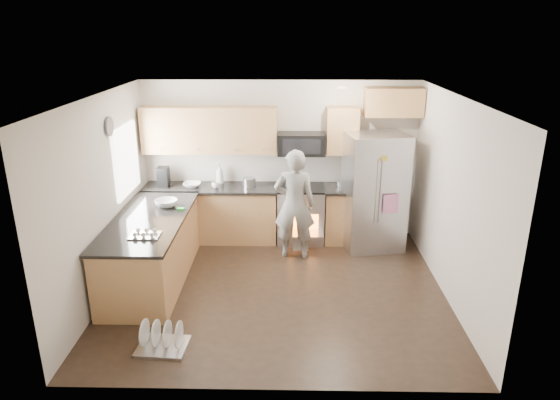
{
  "coord_description": "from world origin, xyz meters",
  "views": [
    {
      "loc": [
        0.17,
        -6.03,
        3.4
      ],
      "look_at": [
        0.04,
        0.5,
        1.12
      ],
      "focal_mm": 32.0,
      "sensor_mm": 36.0,
      "label": 1
    }
  ],
  "objects_px": {
    "refrigerator": "(374,192)",
    "person": "(294,204)",
    "dish_rack": "(162,341)",
    "stove_range": "(301,202)"
  },
  "relations": [
    {
      "from": "stove_range",
      "to": "person",
      "type": "height_order",
      "value": "stove_range"
    },
    {
      "from": "person",
      "to": "dish_rack",
      "type": "height_order",
      "value": "person"
    },
    {
      "from": "refrigerator",
      "to": "dish_rack",
      "type": "relative_size",
      "value": 3.24
    },
    {
      "from": "person",
      "to": "dish_rack",
      "type": "relative_size",
      "value": 2.98
    },
    {
      "from": "person",
      "to": "dish_rack",
      "type": "bearing_deg",
      "value": 59.59
    },
    {
      "from": "refrigerator",
      "to": "person",
      "type": "bearing_deg",
      "value": -172.6
    },
    {
      "from": "stove_range",
      "to": "dish_rack",
      "type": "xyz_separation_m",
      "value": [
        -1.59,
        -3.03,
        -0.59
      ]
    },
    {
      "from": "refrigerator",
      "to": "person",
      "type": "distance_m",
      "value": 1.32
    },
    {
      "from": "refrigerator",
      "to": "person",
      "type": "height_order",
      "value": "refrigerator"
    },
    {
      "from": "refrigerator",
      "to": "stove_range",
      "type": "bearing_deg",
      "value": 158.08
    }
  ]
}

